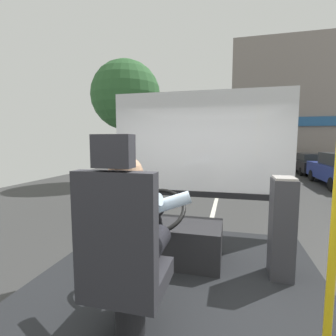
{
  "coord_description": "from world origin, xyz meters",
  "views": [
    {
      "loc": [
        0.43,
        -1.91,
        2.0
      ],
      "look_at": [
        -0.21,
        0.65,
        1.71
      ],
      "focal_mm": 26.93,
      "sensor_mm": 36.0,
      "label": 1
    }
  ],
  "objects_px": {
    "driver_seat": "(123,260)",
    "fare_box": "(282,228)",
    "parked_car_black": "(311,163)",
    "steering_console": "(169,239)",
    "parked_car_silver": "(286,155)",
    "bus_driver": "(131,229)"
  },
  "relations": [
    {
      "from": "parked_car_black",
      "to": "parked_car_silver",
      "type": "height_order",
      "value": "parked_car_silver"
    },
    {
      "from": "bus_driver",
      "to": "driver_seat",
      "type": "bearing_deg",
      "value": -90.0
    },
    {
      "from": "driver_seat",
      "to": "parked_car_black",
      "type": "distance_m",
      "value": 16.5
    },
    {
      "from": "steering_console",
      "to": "fare_box",
      "type": "distance_m",
      "value": 1.12
    },
    {
      "from": "parked_car_black",
      "to": "parked_car_silver",
      "type": "xyz_separation_m",
      "value": [
        -0.07,
        6.97,
        0.08
      ]
    },
    {
      "from": "fare_box",
      "to": "parked_car_black",
      "type": "xyz_separation_m",
      "value": [
        4.27,
        14.5,
        -0.57
      ]
    },
    {
      "from": "parked_car_black",
      "to": "parked_car_silver",
      "type": "bearing_deg",
      "value": 90.56
    },
    {
      "from": "driver_seat",
      "to": "parked_car_black",
      "type": "relative_size",
      "value": 0.31
    },
    {
      "from": "parked_car_silver",
      "to": "steering_console",
      "type": "bearing_deg",
      "value": -103.89
    },
    {
      "from": "driver_seat",
      "to": "fare_box",
      "type": "height_order",
      "value": "driver_seat"
    },
    {
      "from": "driver_seat",
      "to": "fare_box",
      "type": "xyz_separation_m",
      "value": [
        1.09,
        1.09,
        -0.08
      ]
    },
    {
      "from": "driver_seat",
      "to": "fare_box",
      "type": "distance_m",
      "value": 1.54
    },
    {
      "from": "bus_driver",
      "to": "steering_console",
      "type": "height_order",
      "value": "bus_driver"
    },
    {
      "from": "fare_box",
      "to": "driver_seat",
      "type": "bearing_deg",
      "value": -135.13
    },
    {
      "from": "parked_car_black",
      "to": "driver_seat",
      "type": "bearing_deg",
      "value": -108.97
    },
    {
      "from": "steering_console",
      "to": "parked_car_silver",
      "type": "relative_size",
      "value": 0.28
    },
    {
      "from": "steering_console",
      "to": "parked_car_black",
      "type": "relative_size",
      "value": 0.26
    },
    {
      "from": "driver_seat",
      "to": "parked_car_silver",
      "type": "xyz_separation_m",
      "value": [
        5.29,
        22.56,
        -0.56
      ]
    },
    {
      "from": "fare_box",
      "to": "steering_console",
      "type": "bearing_deg",
      "value": 176.42
    },
    {
      "from": "driver_seat",
      "to": "steering_console",
      "type": "bearing_deg",
      "value": 90.0
    },
    {
      "from": "steering_console",
      "to": "fare_box",
      "type": "height_order",
      "value": "fare_box"
    },
    {
      "from": "fare_box",
      "to": "parked_car_silver",
      "type": "relative_size",
      "value": 0.24
    }
  ]
}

